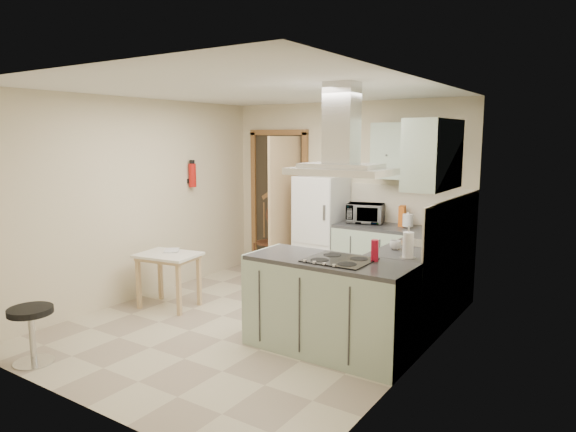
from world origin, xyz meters
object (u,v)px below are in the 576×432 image
Objects in this scene: stool at (32,335)px; bentwood_chair at (271,242)px; peninsula at (329,306)px; extractor_hood at (341,171)px; drop_leaf_table at (169,280)px; microwave at (365,213)px; fridge at (321,230)px.

bentwood_chair is at bearing 89.44° from stool.
extractor_hood is (0.10, 0.00, 1.27)m from peninsula.
bentwood_chair reaches higher than drop_leaf_table.
bentwood_chair is at bearing 136.64° from peninsula.
extractor_hood is at bearing -86.56° from microwave.
stool is (-0.04, -3.65, -0.22)m from bentwood_chair.
fridge is 2.57m from extractor_hood.
fridge is at bearing 53.31° from drop_leaf_table.
drop_leaf_table is (-2.32, 0.08, -1.39)m from extractor_hood.
drop_leaf_table is (-2.22, 0.08, -0.12)m from peninsula.
fridge is 1.56× the size of bentwood_chair.
peninsula reaches higher than stool.
bentwood_chair is (-2.07, 1.95, 0.03)m from peninsula.
peninsula is at bearing 38.91° from stool.
drop_leaf_table reaches higher than stool.
microwave is at bearing 68.00° from stool.
fridge reaches higher than peninsula.
peninsula is 2.85m from bentwood_chair.
fridge is at bearing 169.87° from microwave.
stool is at bearing -103.45° from fridge.
fridge is 0.69m from microwave.
fridge is 0.89m from bentwood_chair.
fridge reaches higher than drop_leaf_table.
extractor_hood is at bearing -10.88° from drop_leaf_table.
peninsula is 3.32× the size of microwave.
drop_leaf_table is 1.50× the size of microwave.
bentwood_chair is at bearing -178.24° from fridge.
stool is 1.12× the size of microwave.
peninsula is at bearing -38.95° from bentwood_chair.
bentwood_chair is 2.07× the size of microwave.
extractor_hood is 1.29× the size of drop_leaf_table.
microwave reaches higher than bentwood_chair.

